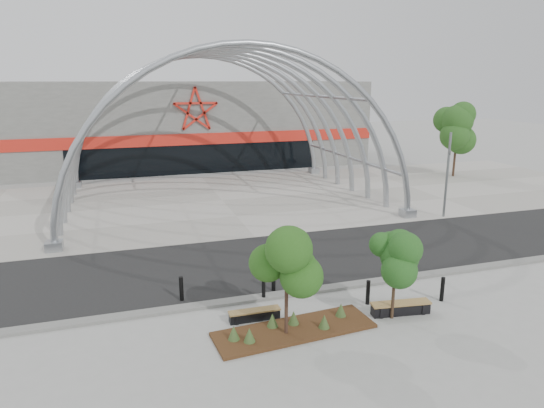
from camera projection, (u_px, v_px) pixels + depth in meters
The scene contains 18 objects.
ground at pixel (302, 290), 19.45m from camera, with size 140.00×140.00×0.00m, color #9A9A95.
road at pixel (275, 260), 22.68m from camera, with size 140.00×7.00×0.02m, color black.
forecourt at pixel (222, 201), 33.76m from camera, with size 60.00×17.00×0.04m, color #A09B91.
kerb at pixel (304, 291), 19.21m from camera, with size 60.00×0.50×0.12m, color slate.
arena_building at pixel (185, 122), 49.33m from camera, with size 34.00×15.24×8.00m.
vault_canopy at pixel (222, 201), 33.76m from camera, with size 20.80×15.80×20.36m.
planting_bed at pixel (292, 328), 16.25m from camera, with size 5.59×2.11×0.58m.
signal_pole at pixel (447, 174), 29.12m from camera, with size 0.38×0.72×5.18m.
street_tree_0 at pixel (287, 259), 15.35m from camera, with size 1.65×1.65×3.76m.
street_tree_1 at pixel (396, 255), 16.60m from camera, with size 1.41×1.41×3.32m.
bench_0 at pixel (255, 315), 17.02m from camera, with size 1.84×0.43×0.39m.
bench_1 at pixel (401, 308), 17.44m from camera, with size 2.23×0.76×0.46m.
bollard_0 at pixel (181, 289), 18.42m from camera, with size 0.16×0.16×0.97m, color black.
bollard_1 at pixel (274, 279), 19.28m from camera, with size 0.16×0.16×0.99m, color black.
bollard_2 at pixel (264, 289), 18.51m from camera, with size 0.14×0.14×0.90m, color black.
bollard_3 at pixel (368, 292), 18.15m from camera, with size 0.15×0.15×0.94m, color black.
bollard_4 at pixel (442, 289), 18.42m from camera, with size 0.15×0.15×0.95m, color black.
bg_tree_1 at pixel (458, 127), 41.15m from camera, with size 2.70×2.70×5.91m.
Camera 1 is at (-6.58, -16.76, 8.23)m, focal length 32.00 mm.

